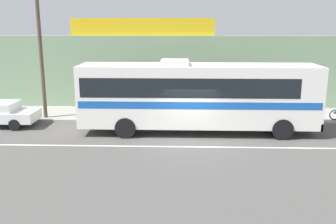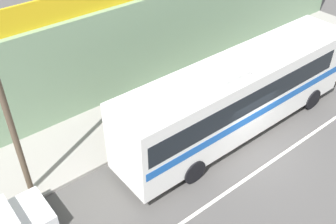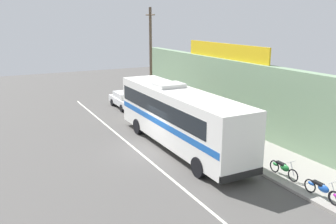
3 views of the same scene
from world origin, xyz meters
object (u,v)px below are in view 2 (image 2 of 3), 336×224
motorcycle_blue (281,57)px  pedestrian_by_curb (125,109)px  utility_pole (2,98)px  motorcycle_green (308,45)px  motorcycle_purple (321,39)px  intercity_bus (238,93)px

motorcycle_blue → pedestrian_by_curb: (-10.09, 0.87, 0.54)m
utility_pole → motorcycle_green: bearing=-0.2°
utility_pole → motorcycle_purple: size_ratio=4.50×
motorcycle_blue → pedestrian_by_curb: size_ratio=1.11×
motorcycle_blue → motorcycle_purple: same height
utility_pole → pedestrian_by_curb: size_ratio=5.04×
motorcycle_blue → motorcycle_green: size_ratio=0.98×
intercity_bus → motorcycle_purple: bearing=12.6°
motorcycle_blue → pedestrian_by_curb: pedestrian_by_curb is taller
intercity_bus → motorcycle_green: bearing=14.4°
motorcycle_green → motorcycle_purple: same height
motorcycle_purple → motorcycle_blue: bearing=177.6°
intercity_bus → motorcycle_blue: (6.31, 2.38, -1.50)m
motorcycle_blue → utility_pole: bearing=-179.7°
motorcycle_blue → motorcycle_purple: (3.67, -0.15, 0.00)m
intercity_bus → pedestrian_by_curb: (-3.79, 3.25, -0.96)m
intercity_bus → pedestrian_by_curb: 5.08m
intercity_bus → pedestrian_by_curb: intercity_bus is taller
utility_pole → motorcycle_blue: (15.12, 0.09, -3.90)m
utility_pole → pedestrian_by_curb: (5.03, 0.96, -3.36)m
motorcycle_green → pedestrian_by_curb: size_ratio=1.13×
intercity_bus → motorcycle_green: size_ratio=6.46×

